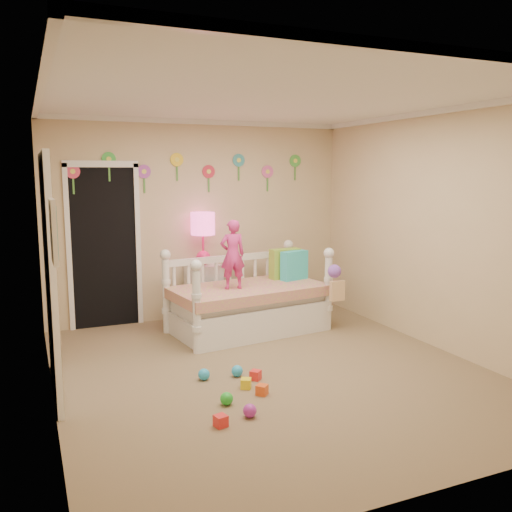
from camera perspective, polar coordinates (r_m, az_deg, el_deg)
name	(u,v)px	position (r m, az deg, el deg)	size (l,w,h in m)	color
floor	(271,371)	(5.44, 1.55, -11.96)	(4.00, 4.50, 0.01)	#7F684C
ceiling	(272,98)	(5.14, 1.67, 16.30)	(4.00, 4.50, 0.01)	white
back_wall	(200,220)	(7.22, -5.90, 3.75)	(4.00, 0.01, 2.60)	tan
left_wall	(45,251)	(4.67, -21.30, 0.45)	(0.01, 4.50, 2.60)	tan
right_wall	(438,231)	(6.23, 18.57, 2.55)	(0.01, 4.50, 2.60)	tan
crown_molding	(272,101)	(5.13, 1.67, 15.97)	(4.00, 4.50, 0.06)	white
daybed	(248,290)	(6.60, -0.84, -3.63)	(1.87, 1.01, 1.02)	white
pillow_turquoise	(294,265)	(6.95, 4.04, -0.99)	(0.37, 0.13, 0.37)	#2AB6D5
pillow_lime	(285,264)	(7.04, 3.07, -0.79)	(0.41, 0.15, 0.39)	#91BF3A
child	(233,255)	(6.35, -2.48, 0.16)	(0.30, 0.20, 0.82)	#D53085
nightstand	(204,292)	(7.18, -5.51, -3.82)	(0.44, 0.33, 0.73)	white
table_lamp	(203,230)	(7.05, -5.61, 2.72)	(0.31, 0.31, 0.69)	#F02068
closet_doorway	(104,245)	(6.97, -15.68, 1.10)	(0.90, 0.04, 2.07)	black
flower_decals	(193,172)	(7.16, -6.64, 8.82)	(3.40, 0.02, 0.50)	#B2668C
mirror_closet	(51,275)	(5.00, -20.81, -1.90)	(0.07, 1.30, 2.10)	white
wall_picture	(53,231)	(3.75, -20.55, 2.44)	(0.05, 0.34, 0.42)	white
hanging_bag	(335,284)	(6.50, 8.32, -2.93)	(0.20, 0.16, 0.36)	beige
toy_scatter	(238,399)	(4.69, -1.89, -14.77)	(0.80, 1.30, 0.11)	#996666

